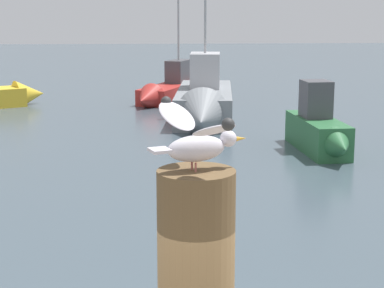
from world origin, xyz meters
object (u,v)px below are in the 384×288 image
(boat_green, at_px, (320,130))
(boat_red, at_px, (169,89))
(boat_grey, at_px, (204,103))
(seagull, at_px, (197,138))

(boat_green, height_order, boat_red, boat_red)
(boat_red, height_order, boat_grey, boat_red)
(seagull, xyz_separation_m, boat_green, (3.77, 12.41, -2.33))
(seagull, relative_size, boat_green, 0.18)
(boat_red, distance_m, boat_grey, 4.76)
(seagull, height_order, boat_green, seagull)
(boat_red, xyz_separation_m, boat_grey, (0.90, -4.68, 0.16))
(seagull, distance_m, boat_red, 21.62)
(boat_green, xyz_separation_m, boat_red, (-3.26, 9.06, -0.12))
(boat_green, distance_m, boat_grey, 4.98)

